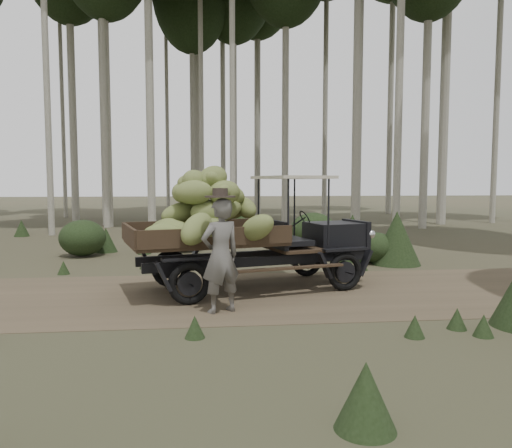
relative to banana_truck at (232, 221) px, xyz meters
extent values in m
plane|color=#473D2B|center=(-1.90, -0.19, -1.33)|extent=(120.00, 120.00, 0.00)
cube|color=brown|center=(-1.90, -0.19, -1.32)|extent=(70.00, 4.00, 0.01)
cube|color=black|center=(2.08, 0.70, -0.37)|extent=(1.16, 1.13, 0.53)
cube|color=black|center=(2.58, 0.83, -0.37)|extent=(0.34, 0.95, 0.59)
cube|color=black|center=(0.78, 0.35, -0.27)|extent=(0.42, 1.31, 0.53)
cube|color=#38281C|center=(-0.51, 0.00, -0.37)|extent=(3.04, 2.36, 0.08)
cube|color=#38281C|center=(-0.73, 0.83, -0.20)|extent=(2.60, 0.76, 0.31)
cube|color=#38281C|center=(-0.28, -0.83, -0.20)|extent=(2.60, 0.76, 0.31)
cube|color=#38281C|center=(-1.80, -0.35, -0.20)|extent=(0.51, 1.68, 0.31)
cube|color=beige|center=(1.18, 0.45, 0.80)|extent=(1.49, 1.86, 0.06)
cube|color=black|center=(0.37, 0.61, -0.73)|extent=(4.27, 1.24, 0.17)
cube|color=black|center=(0.56, -0.09, -0.73)|extent=(4.27, 1.24, 0.17)
torus|color=black|center=(1.69, 1.39, -0.96)|extent=(0.74, 0.32, 0.73)
torus|color=black|center=(2.09, -0.09, -0.96)|extent=(0.74, 0.32, 0.73)
torus|color=black|center=(-1.17, 0.61, -0.96)|extent=(0.74, 0.32, 0.73)
torus|color=black|center=(-0.77, -0.87, -0.96)|extent=(0.74, 0.32, 0.73)
sphere|color=beige|center=(2.55, 1.27, -0.32)|extent=(0.17, 0.17, 0.17)
sphere|color=beige|center=(2.77, 0.44, -0.32)|extent=(0.17, 0.17, 0.17)
ellipsoid|color=olive|center=(-0.40, -0.70, -0.10)|extent=(0.74, 0.76, 0.54)
ellipsoid|color=olive|center=(-0.43, -0.16, 0.15)|extent=(0.91, 0.91, 0.54)
ellipsoid|color=olive|center=(-0.16, -0.23, 0.52)|extent=(0.75, 0.64, 0.48)
ellipsoid|color=olive|center=(-0.31, 0.17, 0.76)|extent=(0.45, 0.80, 0.63)
ellipsoid|color=olive|center=(-0.38, -0.44, -0.09)|extent=(0.72, 0.70, 0.37)
ellipsoid|color=olive|center=(-0.11, 0.08, 0.18)|extent=(0.80, 0.67, 0.53)
ellipsoid|color=olive|center=(-0.19, -0.17, 0.49)|extent=(0.41, 0.78, 0.51)
ellipsoid|color=olive|center=(-0.34, 0.04, 0.68)|extent=(0.49, 0.92, 0.61)
ellipsoid|color=olive|center=(-1.02, -0.64, -0.16)|extent=(0.97, 0.84, 0.56)
ellipsoid|color=olive|center=(-0.95, 0.03, 0.15)|extent=(0.86, 0.69, 0.52)
ellipsoid|color=olive|center=(-0.92, 0.04, 0.52)|extent=(0.42, 0.86, 0.41)
ellipsoid|color=olive|center=(-0.36, -0.04, 0.77)|extent=(0.82, 0.75, 0.61)
ellipsoid|color=olive|center=(-1.21, -0.41, -0.14)|extent=(0.90, 0.89, 0.66)
ellipsoid|color=olive|center=(0.00, 0.58, 0.23)|extent=(0.81, 0.84, 0.54)
ellipsoid|color=olive|center=(-0.12, 0.24, 0.50)|extent=(0.86, 0.45, 0.59)
ellipsoid|color=olive|center=(-0.67, 0.03, 0.67)|extent=(0.77, 0.55, 0.44)
ellipsoid|color=olive|center=(-0.22, -0.46, -0.18)|extent=(0.61, 0.71, 0.51)
ellipsoid|color=olive|center=(0.27, 0.37, 0.22)|extent=(0.62, 0.76, 0.55)
ellipsoid|color=olive|center=(-0.69, -0.39, 0.53)|extent=(0.75, 0.53, 0.44)
ellipsoid|color=olive|center=(-0.67, -0.03, 0.69)|extent=(0.75, 0.86, 0.66)
ellipsoid|color=olive|center=(-1.19, -0.85, -0.14)|extent=(0.71, 0.42, 0.36)
ellipsoid|color=olive|center=(-0.64, -0.98, -0.04)|extent=(0.82, 0.92, 0.72)
ellipsoid|color=olive|center=(0.38, -0.71, -0.06)|extent=(0.86, 0.81, 0.67)
imported|color=#5B5853|center=(-0.27, -1.39, -0.43)|extent=(0.78, 0.68, 1.79)
cylinder|color=#312822|center=(-0.27, -1.39, 0.49)|extent=(0.64, 0.64, 0.02)
cylinder|color=#312822|center=(-0.27, -1.39, 0.55)|extent=(0.32, 0.32, 0.14)
cylinder|color=#B2AD9E|center=(-8.29, 20.35, 8.82)|extent=(0.22, 0.22, 20.30)
cylinder|color=#B2AD9E|center=(-2.56, 11.30, 6.50)|extent=(0.32, 0.32, 15.65)
cylinder|color=#B2AD9E|center=(13.64, 13.99, 8.81)|extent=(0.28, 0.28, 20.28)
cylinder|color=#B2AD9E|center=(0.74, 11.78, 7.69)|extent=(0.24, 0.24, 18.04)
cylinder|color=#B2AD9E|center=(6.06, 11.89, 8.00)|extent=(0.41, 0.41, 18.66)
cylinder|color=#B2AD9E|center=(6.30, 18.46, 8.67)|extent=(0.27, 0.27, 19.99)
cylinder|color=#B2AD9E|center=(6.76, 9.10, 6.34)|extent=(0.28, 0.28, 15.33)
cylinder|color=#B2AD9E|center=(8.98, 11.64, 6.00)|extent=(0.35, 0.35, 14.66)
cylinder|color=#B2AD9E|center=(3.45, 14.82, 6.43)|extent=(0.32, 0.32, 15.52)
cylinder|color=#B2AD9E|center=(10.80, 13.60, 7.78)|extent=(0.43, 0.43, 18.21)
cylinder|color=#B2AD9E|center=(-0.79, 19.87, 8.35)|extent=(0.42, 0.42, 19.36)
cylinder|color=#B2AD9E|center=(0.70, 20.18, 8.54)|extent=(0.29, 0.29, 19.73)
cylinder|color=#B2AD9E|center=(-1.00, 17.83, 5.94)|extent=(0.27, 0.27, 14.54)
cylinder|color=#B2AD9E|center=(11.26, 21.62, 9.61)|extent=(0.35, 0.35, 21.87)
cylinder|color=#B2AD9E|center=(-4.61, 13.84, 6.20)|extent=(0.20, 0.20, 15.05)
cylinder|color=#B2AD9E|center=(-0.91, 22.07, 9.67)|extent=(0.21, 0.21, 21.99)
cylinder|color=#B2AD9E|center=(-5.80, 20.04, 7.89)|extent=(0.28, 0.28, 18.43)
cylinder|color=#B2AD9E|center=(-6.77, 16.40, 6.65)|extent=(0.36, 0.36, 15.96)
cylinder|color=#B2AD9E|center=(1.26, 18.71, 6.59)|extent=(0.28, 0.28, 15.84)
cylinder|color=#B2AD9E|center=(-5.07, 14.90, 7.13)|extent=(0.24, 0.24, 16.92)
cylinder|color=#B2AD9E|center=(2.77, 20.76, 7.31)|extent=(0.37, 0.37, 17.26)
cylinder|color=#B2AD9E|center=(-2.45, 19.62, 9.93)|extent=(0.20, 0.20, 22.51)
ellipsoid|color=#233319|center=(3.76, 2.87, -0.93)|extent=(0.96, 0.96, 0.77)
cone|color=#233319|center=(-7.23, 10.22, -1.02)|extent=(0.56, 0.56, 0.62)
cone|color=#233319|center=(4.21, 2.69, -0.67)|extent=(1.19, 1.19, 1.32)
cone|color=#233319|center=(1.03, 11.53, -0.73)|extent=(1.07, 1.07, 1.19)
cone|color=#233319|center=(3.32, 3.46, -0.73)|extent=(1.08, 1.08, 1.20)
cone|color=#233319|center=(1.47, 9.86, -1.08)|extent=(0.44, 0.44, 0.49)
cone|color=#233319|center=(-2.18, 5.15, -1.11)|extent=(0.39, 0.39, 0.43)
cone|color=#233319|center=(0.77, -5.22, -1.04)|extent=(0.52, 0.52, 0.58)
ellipsoid|color=#233319|center=(2.74, 5.44, -0.76)|extent=(1.39, 1.39, 1.11)
ellipsoid|color=#233319|center=(-1.12, 5.63, -0.79)|extent=(1.30, 1.30, 1.04)
cone|color=#233319|center=(0.27, 9.76, -1.11)|extent=(0.38, 0.38, 0.43)
ellipsoid|color=#233319|center=(-3.81, 4.90, -0.82)|extent=(1.24, 1.24, 0.99)
cone|color=#233319|center=(-3.32, 5.67, -0.97)|extent=(0.64, 0.64, 0.71)
cone|color=#233319|center=(-0.71, 8.33, -1.10)|extent=(0.42, 0.42, 0.46)
ellipsoid|color=#233319|center=(0.23, 10.43, -1.07)|extent=(0.63, 0.63, 0.50)
cone|color=#233319|center=(2.95, -2.63, -1.18)|extent=(0.27, 0.27, 0.30)
cone|color=#233319|center=(3.13, -2.98, -1.18)|extent=(0.27, 0.27, 0.30)
cone|color=#233319|center=(-0.66, -2.63, -1.18)|extent=(0.27, 0.27, 0.30)
cone|color=#233319|center=(3.11, 1.97, -1.18)|extent=(0.27, 0.27, 0.30)
cone|color=#233319|center=(-3.60, 2.20, -1.18)|extent=(0.27, 0.27, 0.30)
cone|color=#233319|center=(-1.89, 2.72, -1.18)|extent=(0.27, 0.27, 0.30)
cone|color=#233319|center=(2.46, 2.09, -1.18)|extent=(0.27, 0.27, 0.30)
cone|color=#233319|center=(2.22, -2.91, -1.18)|extent=(0.27, 0.27, 0.30)
camera|label=1|loc=(-0.55, -9.06, 0.72)|focal=35.00mm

